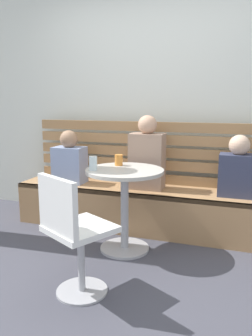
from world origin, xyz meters
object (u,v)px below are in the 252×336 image
cafe_table (125,194)px  white_chair (73,232)px  person_adult (147,156)px  cup_glass_tall (93,163)px  booth_bench (144,208)px  person_child_left (70,160)px  person_child_middle (238,170)px  cup_tumbler_orange (119,160)px

cafe_table → white_chair: white_chair is taller
white_chair → person_adult: size_ratio=1.14×
cafe_table → person_adult: 0.60m
person_adult → cup_glass_tall: person_adult is taller
cup_glass_tall → booth_bench: bearing=69.0°
cafe_table → person_adult: size_ratio=1.00×
cafe_table → cup_glass_tall: 0.39m
person_child_left → person_child_middle: size_ratio=0.99×
white_chair → person_child_middle: size_ratio=1.47×
white_chair → cafe_table: bearing=83.9°
person_child_middle → cup_glass_tall: size_ratio=4.80×
booth_bench → cup_glass_tall: bearing=-111.0°
booth_bench → cafe_table: cafe_table is taller
person_child_left → cup_tumbler_orange: person_child_left is taller
cafe_table → person_child_left: person_child_left is taller
person_child_left → person_adult: bearing=2.0°
white_chair → booth_bench: bearing=85.5°
booth_bench → cafe_table: size_ratio=3.65×
booth_bench → cup_tumbler_orange: cup_tumbler_orange is taller
cup_glass_tall → white_chair: bearing=-77.4°
person_child_middle → cup_tumbler_orange: 1.11m
booth_bench → cup_tumbler_orange: 0.71m
booth_bench → person_child_middle: (0.90, 0.00, 0.47)m
white_chair → cup_glass_tall: cup_glass_tall is taller
person_adult → white_chair: bearing=-95.8°
white_chair → person_child_middle: bearing=53.3°
booth_bench → person_adult: 0.55m
person_child_left → cup_tumbler_orange: 0.80m
person_child_left → person_child_middle: 1.74m
cafe_table → cup_tumbler_orange: 0.33m
white_chair → cup_glass_tall: 0.77m
person_adult → person_child_left: person_adult is taller
person_adult → cup_tumbler_orange: 0.43m
cup_tumbler_orange → cup_glass_tall: bearing=-115.3°
white_chair → cup_tumbler_orange: 1.01m
person_child_left → cup_tumbler_orange: size_ratio=5.72×
cafe_table → cup_glass_tall: size_ratio=6.17×
white_chair → person_child_middle: (1.01, 1.36, 0.23)m
booth_bench → person_child_left: bearing=-177.8°
person_child_middle → cup_tumbler_orange: (-1.03, -0.40, 0.10)m
person_child_left → white_chair: bearing=-61.2°
cafe_table → person_child_middle: 1.09m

